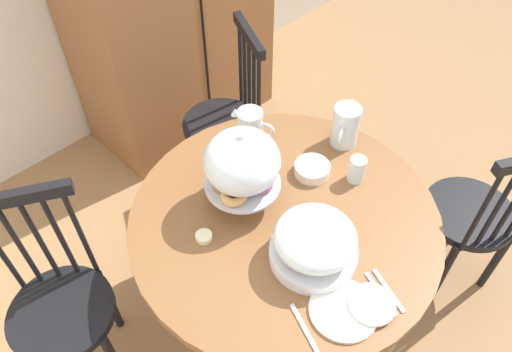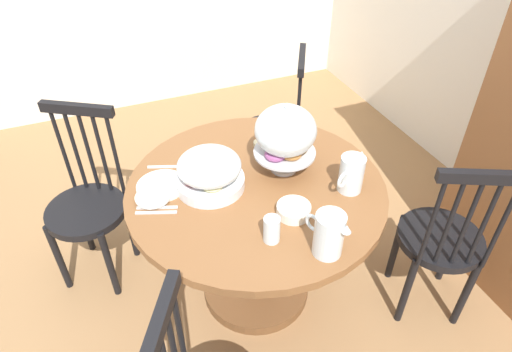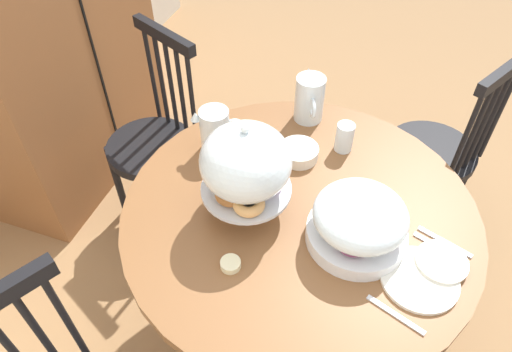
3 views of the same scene
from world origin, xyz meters
name	(u,v)px [view 1 (image 1 of 3)]	position (x,y,z in m)	size (l,w,h in m)	color
ground_plane	(306,306)	(0.00, 0.00, 0.00)	(10.00, 10.00, 0.00)	#997047
dining_table	(282,250)	(-0.11, 0.08, 0.52)	(1.15, 1.15, 0.74)	brown
windsor_chair_near_window	(225,123)	(0.29, 0.86, 0.45)	(0.44, 0.44, 0.97)	black
windsor_chair_by_cabinet	(62,307)	(-0.87, 0.52, 0.45)	(0.45, 0.45, 0.97)	black
windsor_chair_far_side	(472,217)	(0.64, -0.36, 0.45)	(0.45, 0.45, 0.97)	black
pastry_stand_with_dome	(242,164)	(-0.17, 0.24, 0.94)	(0.28, 0.28, 0.34)	silver
fruit_platter_covered	(315,243)	(-0.18, -0.11, 0.83)	(0.30, 0.30, 0.18)	silver
orange_juice_pitcher	(345,127)	(0.35, 0.18, 0.82)	(0.19, 0.11, 0.18)	silver
milk_pitcher	(250,129)	(0.07, 0.45, 0.82)	(0.11, 0.18, 0.17)	silver
china_plate_large	(344,310)	(-0.26, -0.31, 0.75)	(0.22, 0.22, 0.01)	white
china_plate_small	(372,304)	(-0.18, -0.36, 0.76)	(0.15, 0.15, 0.01)	white
cereal_bowl	(312,169)	(0.12, 0.15, 0.76)	(0.14, 0.14, 0.04)	white
drinking_glass	(357,170)	(0.22, 0.01, 0.80)	(0.06, 0.06, 0.11)	silver
butter_dish	(204,237)	(-0.39, 0.21, 0.75)	(0.06, 0.06, 0.02)	beige
table_knife	(381,294)	(-0.13, -0.36, 0.74)	(0.17, 0.01, 0.01)	silver
dinner_fork	(389,291)	(-0.10, -0.37, 0.74)	(0.17, 0.01, 0.01)	silver
soup_spoon	(304,328)	(-0.39, -0.26, 0.74)	(0.17, 0.01, 0.01)	silver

